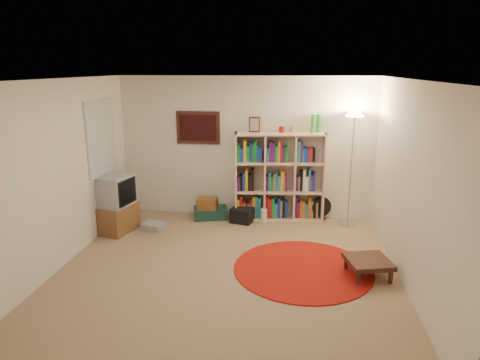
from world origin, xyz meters
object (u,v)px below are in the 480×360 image
object	(u,v)px
tv_stand	(117,205)
suitcase	(211,213)
bookshelf	(278,177)
floor_lamp	(354,132)
floor_fan	(321,208)
side_table	(368,262)

from	to	relation	value
tv_stand	suitcase	size ratio (longest dim) A/B	1.43
tv_stand	suitcase	bearing A→B (deg)	42.67
bookshelf	suitcase	distance (m)	1.37
floor_lamp	floor_fan	xyz separation A→B (m)	(-0.45, 0.21, -1.40)
bookshelf	tv_stand	xyz separation A→B (m)	(-2.59, -0.98, -0.30)
floor_lamp	side_table	xyz separation A→B (m)	(0.03, -1.91, -1.41)
suitcase	floor_fan	bearing A→B (deg)	-9.65
tv_stand	bookshelf	bearing A→B (deg)	33.32
bookshelf	floor_lamp	world-z (taller)	floor_lamp
floor_fan	tv_stand	xyz separation A→B (m)	(-3.37, -0.99, 0.25)
floor_fan	tv_stand	bearing A→B (deg)	176.03
tv_stand	floor_fan	bearing A→B (deg)	29.04
floor_lamp	floor_fan	size ratio (longest dim) A/B	4.66
suitcase	side_table	world-z (taller)	side_table
bookshelf	floor_lamp	size ratio (longest dim) A/B	0.96
floor_fan	suitcase	xyz separation A→B (m)	(-1.96, -0.18, -0.11)
floor_lamp	tv_stand	world-z (taller)	floor_lamp
bookshelf	suitcase	size ratio (longest dim) A/B	2.81
bookshelf	tv_stand	size ratio (longest dim) A/B	1.97
floor_fan	suitcase	bearing A→B (deg)	164.84
floor_fan	side_table	distance (m)	2.18
floor_fan	side_table	size ratio (longest dim) A/B	0.65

